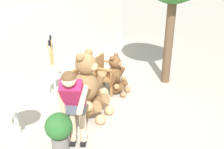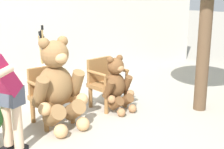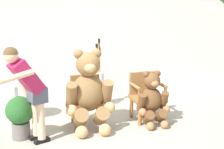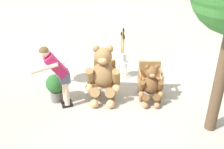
{
  "view_description": "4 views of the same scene",
  "coord_description": "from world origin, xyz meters",
  "px_view_note": "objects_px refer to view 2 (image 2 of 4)",
  "views": [
    {
      "loc": [
        -4.19,
        -2.01,
        2.81
      ],
      "look_at": [
        0.1,
        0.23,
        0.68
      ],
      "focal_mm": 40.0,
      "sensor_mm": 36.0,
      "label": 1
    },
    {
      "loc": [
        -2.71,
        -3.51,
        1.95
      ],
      "look_at": [
        0.35,
        0.24,
        0.7
      ],
      "focal_mm": 50.0,
      "sensor_mm": 36.0,
      "label": 2
    },
    {
      "loc": [
        -1.32,
        -4.56,
        2.01
      ],
      "look_at": [
        -0.16,
        0.38,
        0.93
      ],
      "focal_mm": 50.0,
      "sensor_mm": 36.0,
      "label": 3
    },
    {
      "loc": [
        0.05,
        -4.68,
        3.29
      ],
      "look_at": [
        -0.35,
        0.4,
        0.68
      ],
      "focal_mm": 40.0,
      "sensor_mm": 36.0,
      "label": 4
    }
  ],
  "objects_px": {
    "wooden_chair_right": "(106,81)",
    "white_stool": "(45,82)",
    "person_visitor": "(0,87)",
    "wooden_chair_left": "(50,94)",
    "teddy_bear_small": "(117,84)",
    "brush_bucket": "(44,66)",
    "teddy_bear_large": "(58,84)"
  },
  "relations": [
    {
      "from": "wooden_chair_left",
      "to": "brush_bucket",
      "type": "relative_size",
      "value": 0.9
    },
    {
      "from": "wooden_chair_right",
      "to": "teddy_bear_small",
      "type": "height_order",
      "value": "teddy_bear_small"
    },
    {
      "from": "wooden_chair_right",
      "to": "brush_bucket",
      "type": "bearing_deg",
      "value": 126.03
    },
    {
      "from": "teddy_bear_small",
      "to": "wooden_chair_left",
      "type": "bearing_deg",
      "value": 165.17
    },
    {
      "from": "person_visitor",
      "to": "wooden_chair_right",
      "type": "bearing_deg",
      "value": 16.55
    },
    {
      "from": "wooden_chair_left",
      "to": "teddy_bear_small",
      "type": "height_order",
      "value": "teddy_bear_small"
    },
    {
      "from": "person_visitor",
      "to": "white_stool",
      "type": "relative_size",
      "value": 3.24
    },
    {
      "from": "teddy_bear_large",
      "to": "teddy_bear_small",
      "type": "height_order",
      "value": "teddy_bear_large"
    },
    {
      "from": "wooden_chair_right",
      "to": "white_stool",
      "type": "relative_size",
      "value": 1.87
    },
    {
      "from": "person_visitor",
      "to": "wooden_chair_left",
      "type": "bearing_deg",
      "value": 32.62
    },
    {
      "from": "wooden_chair_left",
      "to": "teddy_bear_small",
      "type": "relative_size",
      "value": 0.89
    },
    {
      "from": "teddy_bear_small",
      "to": "white_stool",
      "type": "height_order",
      "value": "teddy_bear_small"
    },
    {
      "from": "wooden_chair_right",
      "to": "teddy_bear_large",
      "type": "xyz_separation_m",
      "value": [
        -1.1,
        -0.25,
        0.21
      ]
    },
    {
      "from": "teddy_bear_large",
      "to": "brush_bucket",
      "type": "relative_size",
      "value": 1.42
    },
    {
      "from": "wooden_chair_left",
      "to": "white_stool",
      "type": "height_order",
      "value": "wooden_chair_left"
    },
    {
      "from": "wooden_chair_right",
      "to": "teddy_bear_small",
      "type": "xyz_separation_m",
      "value": [
        0.01,
        -0.29,
        0.01
      ]
    },
    {
      "from": "wooden_chair_right",
      "to": "brush_bucket",
      "type": "xyz_separation_m",
      "value": [
        -0.7,
        0.96,
        0.2
      ]
    },
    {
      "from": "wooden_chair_left",
      "to": "person_visitor",
      "type": "xyz_separation_m",
      "value": [
        -0.95,
        -0.61,
        0.43
      ]
    },
    {
      "from": "white_stool",
      "to": "wooden_chair_left",
      "type": "bearing_deg",
      "value": -112.83
    },
    {
      "from": "wooden_chair_right",
      "to": "white_stool",
      "type": "distance_m",
      "value": 1.19
    },
    {
      "from": "teddy_bear_large",
      "to": "teddy_bear_small",
      "type": "relative_size",
      "value": 1.42
    },
    {
      "from": "white_stool",
      "to": "brush_bucket",
      "type": "height_order",
      "value": "brush_bucket"
    },
    {
      "from": "teddy_bear_large",
      "to": "person_visitor",
      "type": "bearing_deg",
      "value": -159.61
    },
    {
      "from": "teddy_bear_large",
      "to": "person_visitor",
      "type": "relative_size",
      "value": 0.91
    },
    {
      "from": "person_visitor",
      "to": "white_stool",
      "type": "bearing_deg",
      "value": 49.12
    },
    {
      "from": "teddy_bear_small",
      "to": "white_stool",
      "type": "bearing_deg",
      "value": 119.38
    },
    {
      "from": "wooden_chair_left",
      "to": "teddy_bear_large",
      "type": "bearing_deg",
      "value": -89.33
    },
    {
      "from": "wooden_chair_right",
      "to": "white_stool",
      "type": "height_order",
      "value": "wooden_chair_right"
    },
    {
      "from": "white_stool",
      "to": "brush_bucket",
      "type": "relative_size",
      "value": 0.48
    },
    {
      "from": "teddy_bear_small",
      "to": "wooden_chair_right",
      "type": "bearing_deg",
      "value": 91.44
    },
    {
      "from": "wooden_chair_right",
      "to": "teddy_bear_large",
      "type": "distance_m",
      "value": 1.15
    },
    {
      "from": "person_visitor",
      "to": "brush_bucket",
      "type": "relative_size",
      "value": 1.56
    }
  ]
}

